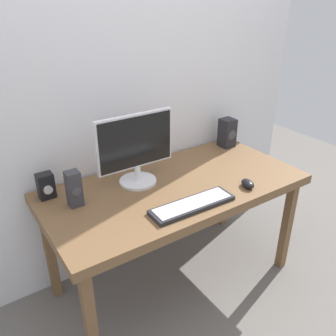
% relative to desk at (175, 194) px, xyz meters
% --- Properties ---
extents(ground_plane, '(6.00, 6.00, 0.00)m').
position_rel_desk_xyz_m(ground_plane, '(0.00, 0.00, -0.66)').
color(ground_plane, slate).
extents(wall_back, '(2.61, 0.04, 3.00)m').
position_rel_desk_xyz_m(wall_back, '(0.00, 0.42, 0.84)').
color(wall_back, silver).
rests_on(wall_back, ground_plane).
extents(desk, '(1.53, 0.75, 0.73)m').
position_rel_desk_xyz_m(desk, '(0.00, 0.00, 0.00)').
color(desk, brown).
rests_on(desk, ground_plane).
extents(monitor, '(0.48, 0.22, 0.42)m').
position_rel_desk_xyz_m(monitor, '(-0.17, 0.15, 0.28)').
color(monitor, silver).
rests_on(monitor, desk).
extents(keyboard_primary, '(0.48, 0.15, 0.03)m').
position_rel_desk_xyz_m(keyboard_primary, '(-0.06, -0.25, 0.08)').
color(keyboard_primary, '#232328').
rests_on(keyboard_primary, desk).
extents(mouse, '(0.09, 0.11, 0.04)m').
position_rel_desk_xyz_m(mouse, '(0.33, -0.26, 0.09)').
color(mouse, black).
rests_on(mouse, desk).
extents(speaker_right, '(0.10, 0.10, 0.21)m').
position_rel_desk_xyz_m(speaker_right, '(0.64, 0.26, 0.17)').
color(speaker_right, '#232328').
rests_on(speaker_right, desk).
extents(speaker_left, '(0.07, 0.07, 0.19)m').
position_rel_desk_xyz_m(speaker_left, '(-0.56, 0.11, 0.16)').
color(speaker_left, '#333338').
rests_on(speaker_left, desk).
extents(audio_controller, '(0.09, 0.08, 0.14)m').
position_rel_desk_xyz_m(audio_controller, '(-0.67, 0.27, 0.14)').
color(audio_controller, black).
rests_on(audio_controller, desk).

